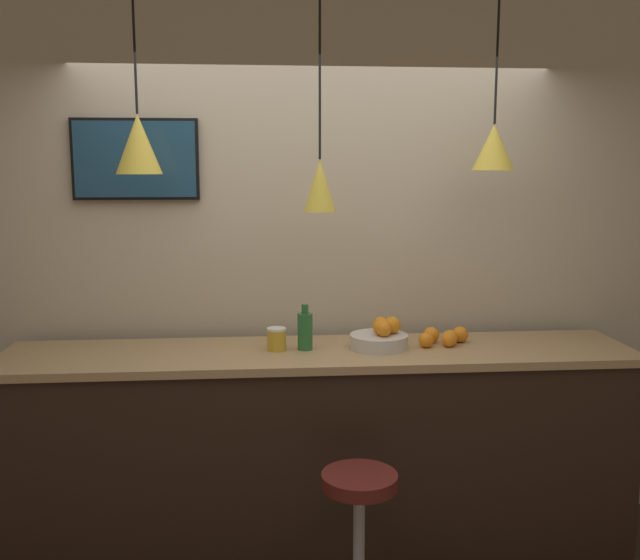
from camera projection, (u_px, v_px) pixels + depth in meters
The scene contains 11 objects.
back_wall at pixel (313, 266), 3.88m from camera, with size 8.00×0.06×2.90m.
service_counter at pixel (320, 454), 3.60m from camera, with size 3.12×0.63×1.09m.
bar_stool at pixel (359, 528), 3.04m from camera, with size 0.37×0.37×0.70m.
fruit_bowl at pixel (380, 337), 3.55m from camera, with size 0.29×0.29×0.15m.
orange_pile at pixel (444, 337), 3.61m from camera, with size 0.28×0.17×0.08m.
juice_bottle at pixel (305, 330), 3.51m from camera, with size 0.07×0.07×0.23m.
spread_jar at pixel (277, 339), 3.51m from camera, with size 0.09×0.09×0.11m.
pendant_lamp_left at pixel (138, 144), 3.30m from camera, with size 0.21×0.21×0.85m.
pendant_lamp_middle at pixel (320, 184), 3.40m from camera, with size 0.15×0.15×1.03m.
pendant_lamp_right at pixel (494, 147), 3.45m from camera, with size 0.20×0.20×0.84m.
mounted_tv at pixel (135, 159), 3.66m from camera, with size 0.64×0.04×0.42m.
Camera 1 is at (-0.29, -2.70, 1.98)m, focal length 40.00 mm.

